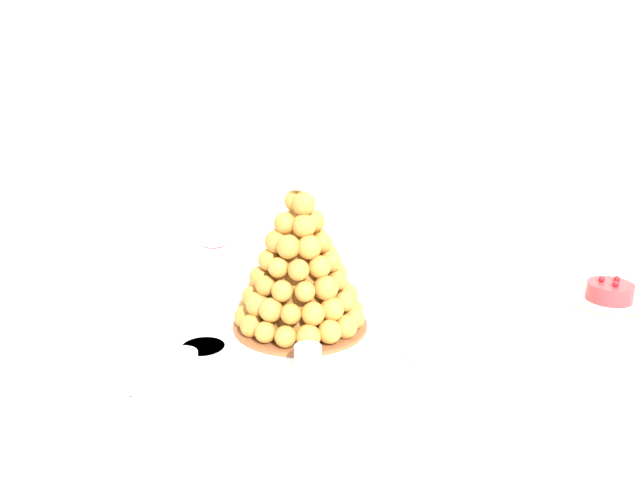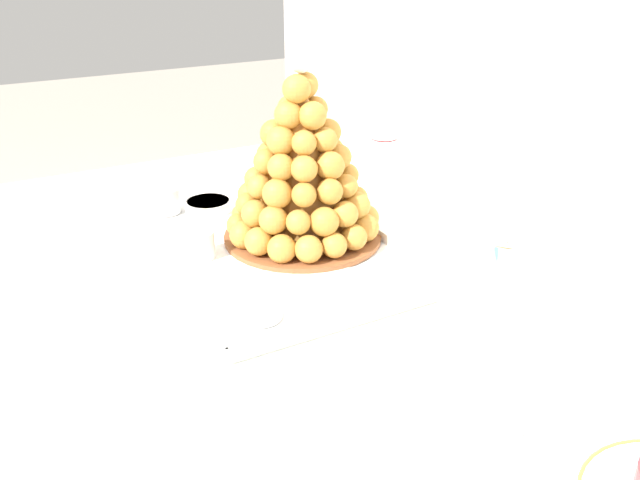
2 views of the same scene
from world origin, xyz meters
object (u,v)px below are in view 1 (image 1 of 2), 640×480
object	(u,v)px
dessert_cup_left	(183,366)
dessert_cup_mid_left	(308,359)
serving_tray	(298,343)
dessert_cup_centre	(424,348)
croquembouche	(300,269)
macaron_goblet	(551,261)
fruit_tart_plate	(609,296)
creme_brulee_ramekin	(203,351)
wine_glass	(214,237)

from	to	relation	value
dessert_cup_left	dessert_cup_mid_left	world-z (taller)	dessert_cup_left
dessert_cup_left	dessert_cup_mid_left	bearing A→B (deg)	-2.56
serving_tray	dessert_cup_centre	bearing A→B (deg)	-25.61
croquembouche	dessert_cup_centre	distance (m)	0.28
serving_tray	macaron_goblet	xyz separation A→B (m)	(0.52, 0.02, 0.13)
croquembouche	fruit_tart_plate	xyz separation A→B (m)	(0.70, 0.03, -0.11)
dessert_cup_centre	creme_brulee_ramekin	bearing A→B (deg)	169.77
serving_tray	dessert_cup_mid_left	bearing A→B (deg)	-88.29
creme_brulee_ramekin	fruit_tart_plate	xyz separation A→B (m)	(0.89, 0.13, -0.00)
serving_tray	fruit_tart_plate	distance (m)	0.72
dessert_cup_mid_left	fruit_tart_plate	bearing A→B (deg)	16.62
serving_tray	dessert_cup_centre	xyz separation A→B (m)	(0.22, -0.10, 0.02)
dessert_cup_mid_left	creme_brulee_ramekin	bearing A→B (deg)	156.01
creme_brulee_ramekin	wine_glass	bearing A→B (deg)	85.73
macaron_goblet	fruit_tart_plate	bearing A→B (deg)	21.36
serving_tray	macaron_goblet	distance (m)	0.54
creme_brulee_ramekin	macaron_goblet	size ratio (longest dim) A/B	0.39
fruit_tart_plate	serving_tray	bearing A→B (deg)	-172.10
serving_tray	dessert_cup_mid_left	size ratio (longest dim) A/B	12.21
dessert_cup_left	wine_glass	size ratio (longest dim) A/B	0.32
dessert_cup_left	macaron_goblet	world-z (taller)	macaron_goblet
dessert_cup_centre	fruit_tart_plate	size ratio (longest dim) A/B	0.31
dessert_cup_left	dessert_cup_centre	bearing A→B (deg)	-0.05
croquembouche	dessert_cup_centre	world-z (taller)	croquembouche
dessert_cup_left	dessert_cup_mid_left	distance (m)	0.21
creme_brulee_ramekin	wine_glass	xyz separation A→B (m)	(0.03, 0.37, 0.10)
dessert_cup_centre	dessert_cup_left	bearing A→B (deg)	179.95
dessert_cup_left	dessert_cup_mid_left	size ratio (longest dim) A/B	1.10
dessert_cup_mid_left	creme_brulee_ramekin	distance (m)	0.20
dessert_cup_centre	dessert_cup_mid_left	bearing A→B (deg)	-177.53
dessert_cup_left	macaron_goblet	size ratio (longest dim) A/B	0.24
serving_tray	dessert_cup_left	size ratio (longest dim) A/B	11.06
macaron_goblet	creme_brulee_ramekin	bearing A→B (deg)	-175.37
dessert_cup_mid_left	croquembouche	bearing A→B (deg)	86.46
dessert_cup_mid_left	creme_brulee_ramekin	xyz separation A→B (m)	(-0.18, 0.08, -0.01)
dessert_cup_centre	macaron_goblet	size ratio (longest dim) A/B	0.28
serving_tray	dessert_cup_mid_left	distance (m)	0.12
croquembouche	dessert_cup_centre	xyz separation A→B (m)	(0.20, -0.17, -0.10)
creme_brulee_ramekin	fruit_tart_plate	bearing A→B (deg)	8.41
dessert_cup_mid_left	macaron_goblet	world-z (taller)	macaron_goblet
croquembouche	macaron_goblet	distance (m)	0.51
creme_brulee_ramekin	wine_glass	distance (m)	0.39
macaron_goblet	wine_glass	xyz separation A→B (m)	(-0.67, 0.31, -0.01)
creme_brulee_ramekin	macaron_goblet	distance (m)	0.71
dessert_cup_centre	creme_brulee_ramekin	world-z (taller)	dessert_cup_centre
croquembouche	macaron_goblet	size ratio (longest dim) A/B	1.43
macaron_goblet	wine_glass	distance (m)	0.74
serving_tray	dessert_cup_left	bearing A→B (deg)	-153.84
croquembouche	dessert_cup_centre	size ratio (longest dim) A/B	5.18
serving_tray	croquembouche	xyz separation A→B (m)	(0.01, 0.07, 0.12)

